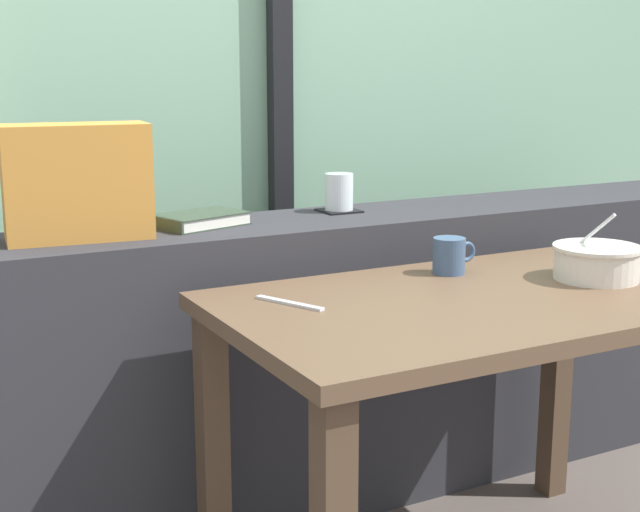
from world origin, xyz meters
TOP-DOWN VIEW (x-y plane):
  - window_divider_post at (0.17, 1.18)m, footprint 0.07×0.05m
  - dark_console_ledge at (0.00, 0.55)m, footprint 2.80×0.33m
  - breakfast_table at (0.07, -0.01)m, footprint 1.10×0.65m
  - coaster_square at (0.08, 0.61)m, footprint 0.10×0.10m
  - juice_glass at (0.08, 0.61)m, footprint 0.08×0.08m
  - closed_book at (-0.33, 0.58)m, footprint 0.25×0.20m
  - throw_pillow at (-0.63, 0.55)m, footprint 0.33×0.17m
  - soup_bowl at (0.40, -0.01)m, footprint 0.20×0.20m
  - fork_utensil at (-0.31, 0.12)m, footprint 0.09×0.16m
  - ceramic_mug at (0.14, 0.19)m, footprint 0.11×0.08m

SIDE VIEW (x-z plane):
  - dark_console_ledge at x=0.00m, z-range 0.00..0.78m
  - breakfast_table at x=0.07m, z-range 0.23..0.92m
  - fork_utensil at x=-0.31m, z-range 0.69..0.70m
  - soup_bowl at x=0.40m, z-range 0.65..0.81m
  - ceramic_mug at x=0.14m, z-range 0.69..0.77m
  - coaster_square at x=0.08m, z-range 0.78..0.79m
  - closed_book at x=-0.33m, z-range 0.78..0.81m
  - juice_glass at x=0.08m, z-range 0.78..0.88m
  - throw_pillow at x=-0.63m, z-range 0.78..1.04m
  - window_divider_post at x=0.17m, z-range 0.00..2.60m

